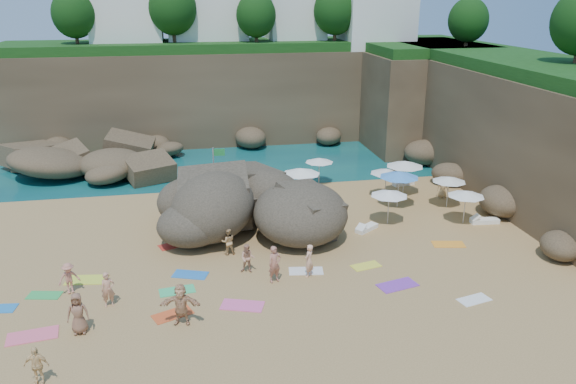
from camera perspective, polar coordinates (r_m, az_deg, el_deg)
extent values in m
plane|color=tan|center=(30.01, -2.70, -5.73)|extent=(120.00, 120.00, 0.00)
plane|color=#0C4751|center=(58.44, -6.92, 6.75)|extent=(120.00, 120.00, 0.00)
cube|color=brown|center=(52.94, -4.50, 9.91)|extent=(44.00, 8.00, 8.00)
cube|color=brown|center=(42.53, 21.90, 6.19)|extent=(8.00, 30.00, 8.00)
cube|color=brown|center=(52.00, 13.04, 9.30)|extent=(10.00, 12.00, 8.00)
cube|color=white|center=(53.12, -16.09, 16.61)|extent=(6.00, 5.00, 5.50)
cube|color=white|center=(53.99, -8.29, 17.70)|extent=(7.00, 6.00, 6.50)
cube|color=white|center=(54.01, 0.70, 17.10)|extent=(5.00, 5.00, 5.00)
cube|color=white|center=(53.91, 8.82, 17.41)|extent=(6.00, 6.00, 6.00)
sphere|color=#11380F|center=(51.60, -20.92, 16.55)|extent=(3.60, 3.60, 3.60)
sphere|color=#11380F|center=(50.92, -11.66, 17.81)|extent=(4.05, 4.05, 4.05)
sphere|color=#11380F|center=(50.37, -3.27, 17.51)|extent=(3.42, 3.42, 3.42)
sphere|color=#11380F|center=(51.76, 4.82, 17.88)|extent=(3.78, 3.78, 3.78)
sphere|color=#11380F|center=(48.56, 17.85, 16.29)|extent=(3.15, 3.15, 3.15)
cylinder|color=white|center=(59.49, -24.78, 8.28)|extent=(0.10, 0.10, 6.00)
cylinder|color=white|center=(59.15, -23.36, 8.42)|extent=(0.10, 0.10, 6.00)
cylinder|color=white|center=(58.84, -21.92, 8.56)|extent=(0.10, 0.10, 6.00)
cylinder|color=silver|center=(35.30, -7.50, 1.45)|extent=(0.08, 0.08, 3.88)
cube|color=green|center=(34.85, -7.00, 4.03)|extent=(0.68, 0.07, 0.44)
cylinder|color=silver|center=(36.47, -1.33, 0.46)|extent=(0.05, 0.05, 1.76)
cone|color=white|center=(36.21, -1.34, 1.71)|extent=(1.98, 1.98, 0.30)
cylinder|color=silver|center=(36.01, 1.33, 0.57)|extent=(0.06, 0.06, 2.19)
cone|color=white|center=(35.69, 1.34, 2.14)|extent=(2.45, 2.45, 0.37)
cylinder|color=silver|center=(38.27, 11.69, 1.33)|extent=(0.06, 0.06, 2.21)
cone|color=silver|center=(37.96, 11.80, 2.84)|extent=(2.48, 2.48, 0.38)
cylinder|color=silver|center=(39.75, 3.17, 2.08)|extent=(0.05, 0.05, 1.79)
cone|color=white|center=(39.51, 3.19, 3.26)|extent=(2.01, 2.01, 0.31)
cylinder|color=silver|center=(33.28, 10.16, -1.60)|extent=(0.06, 0.06, 1.94)
cone|color=white|center=(32.97, 10.25, -0.10)|extent=(2.18, 2.18, 0.33)
cylinder|color=silver|center=(33.43, -0.54, -0.85)|extent=(0.07, 0.07, 2.31)
cone|color=white|center=(33.06, -0.55, 0.94)|extent=(2.59, 2.59, 0.39)
cylinder|color=silver|center=(30.88, 0.08, -3.14)|extent=(0.05, 0.05, 1.78)
cone|color=red|center=(30.57, 0.08, -1.68)|extent=(2.00, 2.00, 0.30)
cylinder|color=silver|center=(36.77, 15.92, -0.05)|extent=(0.06, 0.06, 1.88)
cone|color=silver|center=(36.49, 16.05, 1.27)|extent=(2.11, 2.11, 0.32)
cylinder|color=silver|center=(37.48, 9.88, 0.80)|extent=(0.06, 0.06, 1.89)
cone|color=silver|center=(37.20, 9.96, 2.11)|extent=(2.12, 2.12, 0.32)
cylinder|color=silver|center=(32.65, 1.18, -1.52)|extent=(0.06, 0.06, 2.14)
cone|color=white|center=(32.29, 1.19, 0.16)|extent=(2.40, 2.40, 0.37)
cylinder|color=silver|center=(35.95, 11.13, 0.18)|extent=(0.06, 0.06, 2.22)
cone|color=#418BDF|center=(35.62, 11.24, 1.78)|extent=(2.49, 2.49, 0.38)
cylinder|color=silver|center=(34.40, 17.50, -1.56)|extent=(0.06, 0.06, 1.90)
cone|color=white|center=(34.10, 17.65, -0.14)|extent=(2.13, 2.13, 0.32)
cube|color=white|center=(34.52, -1.73, -2.01)|extent=(1.69, 1.32, 0.25)
cube|color=white|center=(37.38, -2.36, -0.30)|extent=(1.72, 0.93, 0.25)
cube|color=white|center=(40.47, 11.65, 0.87)|extent=(1.63, 0.83, 0.24)
cube|color=silver|center=(34.91, 0.65, -1.71)|extent=(1.95, 1.30, 0.29)
cube|color=white|center=(35.10, 19.34, -2.78)|extent=(1.71, 0.71, 0.26)
cube|color=white|center=(32.45, 7.99, -3.66)|extent=(1.58, 1.34, 0.24)
cube|color=#F7607C|center=(25.03, -24.53, -13.14)|extent=(2.04, 1.22, 0.03)
cube|color=#D94F22|center=(24.70, -11.64, -12.08)|extent=(1.84, 1.40, 0.03)
cube|color=#38C471|center=(26.42, -11.20, -9.81)|extent=(1.69, 1.00, 0.03)
cube|color=#D3E23B|center=(28.48, -19.76, -8.39)|extent=(2.01, 1.20, 0.03)
cube|color=white|center=(27.64, 1.84, -8.02)|extent=(1.77, 1.07, 0.03)
cube|color=purple|center=(26.87, 11.06, -9.27)|extent=(2.02, 1.34, 0.03)
cube|color=red|center=(30.93, -11.48, -5.30)|extent=(1.79, 1.32, 0.03)
cube|color=blue|center=(27.70, -9.90, -8.27)|extent=(1.84, 1.34, 0.03)
cube|color=pink|center=(24.90, -4.66, -11.42)|extent=(2.03, 1.46, 0.03)
cube|color=orange|center=(31.61, 15.98, -5.12)|extent=(1.83, 1.16, 0.03)
cube|color=green|center=(27.83, -23.51, -9.60)|extent=(1.59, 1.02, 0.03)
cube|color=yellow|center=(28.38, 7.92, -7.44)|extent=(1.59, 1.04, 0.03)
cube|color=white|center=(26.56, 18.38, -10.34)|extent=(1.60, 1.05, 0.03)
imported|color=tan|center=(25.65, -17.83, -9.41)|extent=(0.65, 0.50, 1.58)
imported|color=tan|center=(29.19, -6.11, -5.02)|extent=(0.71, 0.56, 1.44)
imported|color=#F4C88A|center=(35.59, -5.90, -0.11)|extent=(1.09, 1.21, 1.79)
imported|color=#A66653|center=(32.07, 3.56, -2.43)|extent=(0.90, 1.01, 1.65)
imported|color=tan|center=(38.37, 15.46, 0.47)|extent=(0.81, 0.66, 1.45)
imported|color=#B96C5C|center=(34.53, -5.42, -0.64)|extent=(1.81, 0.81, 1.88)
imported|color=#F8B48D|center=(26.85, 2.13, -6.98)|extent=(0.68, 0.71, 1.64)
imported|color=tan|center=(27.50, -21.22, -9.20)|extent=(1.42, 1.70, 0.39)
imported|color=#F7CD8C|center=(22.22, -23.98, -17.02)|extent=(1.05, 1.56, 0.36)
imported|color=#875B43|center=(24.42, -20.38, -12.81)|extent=(0.87, 1.74, 0.46)
imported|color=tan|center=(23.91, -10.73, -12.54)|extent=(1.95, 2.05, 0.47)
imported|color=#AF6C57|center=(26.61, -1.36, -8.70)|extent=(1.23, 1.89, 0.42)
imported|color=tan|center=(27.49, -4.11, -7.63)|extent=(1.06, 1.56, 0.54)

